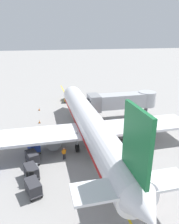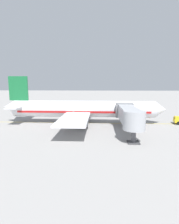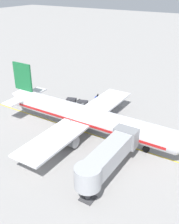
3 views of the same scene
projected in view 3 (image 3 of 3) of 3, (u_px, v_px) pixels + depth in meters
The scene contains 12 objects.
ground_plane at pixel (86, 132), 48.42m from camera, with size 400.00×400.00×0.00m, color gray.
gate_lead_in_line at pixel (86, 132), 48.41m from camera, with size 0.24×80.00×0.01m, color gold.
parked_airliner at pixel (86, 117), 46.99m from camera, with size 30.02×37.21×10.63m.
jet_bridge at pixel (108, 156), 36.09m from camera, with size 13.44×3.50×4.98m.
baggage_tug_lead at pixel (81, 104), 57.59m from camera, with size 1.62×2.65×1.62m.
baggage_tug_trailing at pixel (101, 99), 60.39m from camera, with size 1.76×2.70×1.62m.
baggage_cart_front at pixel (105, 110), 54.49m from camera, with size 1.93×2.97×1.58m.
baggage_cart_second_in_train at pixel (95, 107), 55.90m from camera, with size 1.93×2.97×1.58m.
baggage_cart_third_in_train at pixel (83, 104), 57.38m from camera, with size 1.93×2.97×1.58m.
baggage_cart_tail_end at pixel (71, 101), 58.56m from camera, with size 1.93×2.97×1.58m.
ground_crew_wing_walker at pixel (84, 114), 52.83m from camera, with size 0.72×0.34×1.69m.
safety_cone_nose_right at pixel (153, 129), 49.05m from camera, with size 0.36×0.36×0.59m.
Camera 3 is at (34.95, 22.74, 24.89)m, focal length 42.76 mm.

